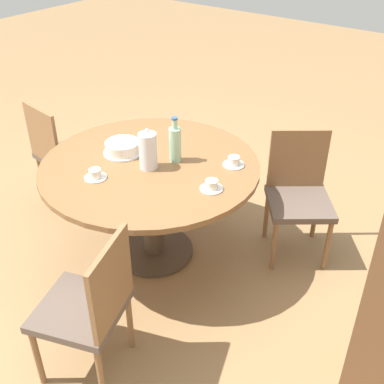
% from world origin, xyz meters
% --- Properties ---
extents(ground_plane, '(14.00, 14.00, 0.00)m').
position_xyz_m(ground_plane, '(0.00, 0.00, 0.00)').
color(ground_plane, '#937047').
extents(dining_table, '(1.41, 1.41, 0.74)m').
position_xyz_m(dining_table, '(0.00, 0.00, 0.60)').
color(dining_table, '#473828').
rests_on(dining_table, ground_plane).
extents(chair_a, '(0.53, 0.53, 0.88)m').
position_xyz_m(chair_a, '(0.93, 0.38, 0.47)').
color(chair_a, olive).
rests_on(chair_a, ground_plane).
extents(chair_b, '(0.59, 0.59, 0.88)m').
position_xyz_m(chair_b, '(-0.65, 0.76, 0.47)').
color(chair_b, olive).
rests_on(chair_b, ground_plane).
extents(chair_c, '(0.48, 0.48, 0.88)m').
position_xyz_m(chair_c, '(-0.08, -1.00, 0.47)').
color(chair_c, olive).
rests_on(chair_c, ground_plane).
extents(coffee_pot, '(0.11, 0.11, 0.27)m').
position_xyz_m(coffee_pot, '(0.04, 0.03, 0.86)').
color(coffee_pot, silver).
rests_on(coffee_pot, dining_table).
extents(water_bottle, '(0.08, 0.08, 0.30)m').
position_xyz_m(water_bottle, '(-0.13, 0.11, 0.86)').
color(water_bottle, '#99C6A3').
rests_on(water_bottle, dining_table).
extents(cake_main, '(0.26, 0.26, 0.08)m').
position_xyz_m(cake_main, '(-0.00, -0.23, 0.78)').
color(cake_main, silver).
rests_on(cake_main, dining_table).
extents(cup_a, '(0.14, 0.14, 0.06)m').
position_xyz_m(cup_a, '(0.33, -0.15, 0.76)').
color(cup_a, silver).
rests_on(cup_a, dining_table).
extents(cup_b, '(0.14, 0.14, 0.06)m').
position_xyz_m(cup_b, '(-0.30, 0.45, 0.76)').
color(cup_b, silver).
rests_on(cup_b, dining_table).
extents(cup_c, '(0.14, 0.14, 0.06)m').
position_xyz_m(cup_c, '(0.02, 0.49, 0.76)').
color(cup_c, silver).
rests_on(cup_c, dining_table).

